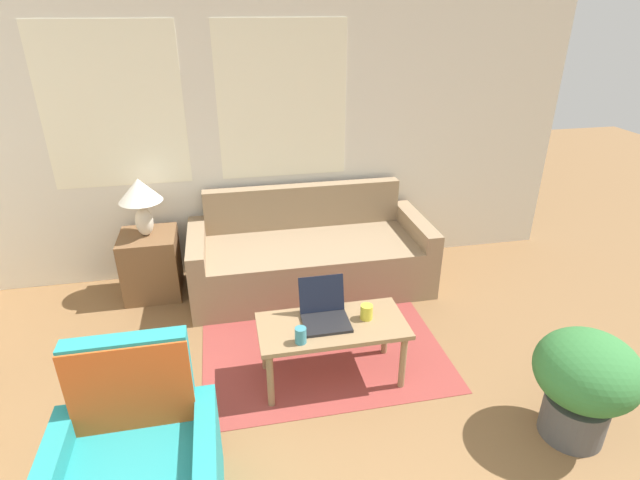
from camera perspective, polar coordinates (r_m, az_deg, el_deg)
name	(u,v)px	position (r m, az deg, el deg)	size (l,w,h in m)	color
wall_back	(213,133)	(4.43, -12.16, 11.90)	(6.45, 0.06, 2.60)	silver
rug	(315,326)	(3.99, -0.59, -9.75)	(1.73, 1.89, 0.01)	brown
couch	(310,257)	(4.43, -1.20, -1.94)	(2.05, 0.86, 0.83)	#937A5B
side_table	(151,264)	(4.52, -18.70, -2.64)	(0.46, 0.46, 0.56)	brown
table_lamp	(140,196)	(4.27, -19.87, 4.77)	(0.35, 0.35, 0.49)	beige
coffee_table	(332,331)	(3.30, 1.40, -10.37)	(0.96, 0.46, 0.44)	#8E704C
laptop	(324,312)	(3.27, 0.51, -8.23)	(0.30, 0.31, 0.26)	black
cup_navy	(367,312)	(3.30, 5.34, -8.19)	(0.08, 0.08, 0.10)	gold
cup_yellow	(301,335)	(3.08, -2.22, -10.83)	(0.07, 0.07, 0.10)	teal
potted_plant	(585,380)	(3.25, 27.99, -13.90)	(0.57, 0.57, 0.69)	#4C4C4C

